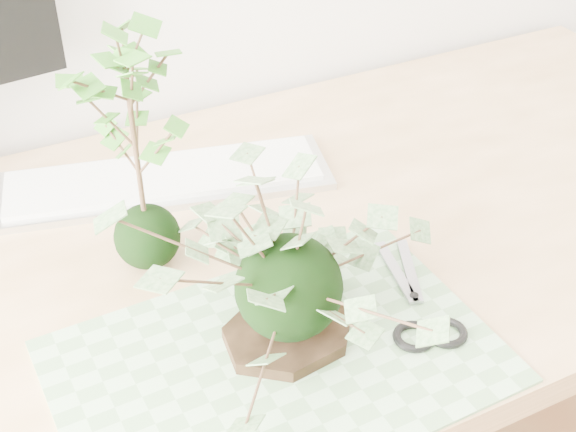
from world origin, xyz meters
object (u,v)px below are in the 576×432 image
at_px(ivy_kokedama, 289,247).
at_px(maple_kokedama, 128,92).
at_px(desk, 269,290).
at_px(keyboard, 164,180).

xyz_separation_m(ivy_kokedama, maple_kokedama, (-0.09, 0.19, 0.10)).
height_order(ivy_kokedama, maple_kokedama, maple_kokedama).
relative_size(ivy_kokedama, maple_kokedama, 0.98).
bearing_deg(maple_kokedama, ivy_kokedama, -64.64).
bearing_deg(ivy_kokedama, desk, 71.68).
relative_size(desk, keyboard, 3.34).
xyz_separation_m(ivy_kokedama, keyboard, (-0.02, 0.35, -0.12)).
distance_m(desk, ivy_kokedama, 0.28).
bearing_deg(desk, keyboard, 113.64).
relative_size(ivy_kokedama, keyboard, 0.68).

